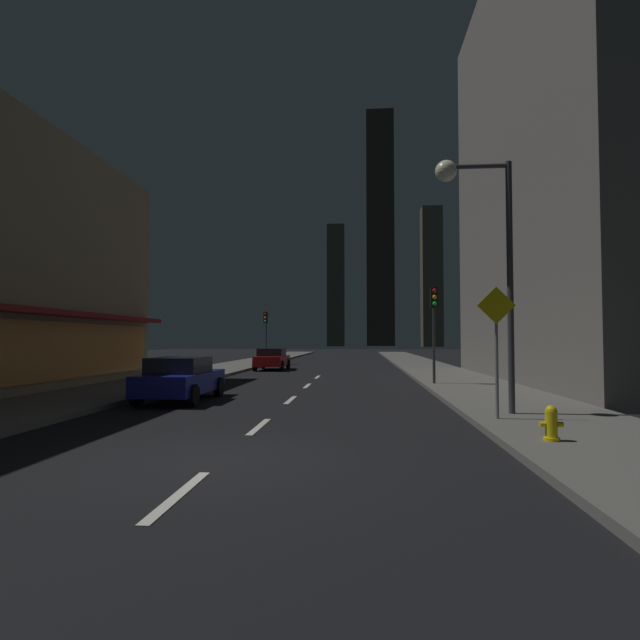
{
  "coord_description": "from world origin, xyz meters",
  "views": [
    {
      "loc": [
        2.38,
        -8.49,
        2.03
      ],
      "look_at": [
        0.0,
        20.47,
        3.16
      ],
      "focal_mm": 28.39,
      "sensor_mm": 36.0,
      "label": 1
    }
  ],
  "objects_px": {
    "car_parked_near": "(181,379)",
    "pedestrian_crossing_sign": "(497,340)",
    "traffic_light_near_right": "(434,313)",
    "fire_hydrant_yellow_near": "(551,424)",
    "fire_hydrant_far_left": "(198,371)",
    "traffic_light_far_left": "(266,326)",
    "street_lamp_right": "(477,223)",
    "car_parked_far": "(272,359)"
  },
  "relations": [
    {
      "from": "car_parked_near",
      "to": "pedestrian_crossing_sign",
      "type": "xyz_separation_m",
      "value": [
        9.2,
        -3.98,
        1.28
      ]
    },
    {
      "from": "traffic_light_near_right",
      "to": "pedestrian_crossing_sign",
      "type": "bearing_deg",
      "value": -89.41
    },
    {
      "from": "fire_hydrant_yellow_near",
      "to": "fire_hydrant_far_left",
      "type": "distance_m",
      "value": 19.37
    },
    {
      "from": "fire_hydrant_far_left",
      "to": "traffic_light_far_left",
      "type": "xyz_separation_m",
      "value": [
        0.4,
        16.0,
        2.74
      ]
    },
    {
      "from": "car_parked_near",
      "to": "traffic_light_near_right",
      "type": "relative_size",
      "value": 1.01
    },
    {
      "from": "street_lamp_right",
      "to": "car_parked_far",
      "type": "bearing_deg",
      "value": 113.96
    },
    {
      "from": "fire_hydrant_far_left",
      "to": "pedestrian_crossing_sign",
      "type": "relative_size",
      "value": 0.21
    },
    {
      "from": "pedestrian_crossing_sign",
      "to": "fire_hydrant_yellow_near",
      "type": "bearing_deg",
      "value": -83.4
    },
    {
      "from": "street_lamp_right",
      "to": "car_parked_near",
      "type": "bearing_deg",
      "value": 161.16
    },
    {
      "from": "fire_hydrant_yellow_near",
      "to": "street_lamp_right",
      "type": "xyz_separation_m",
      "value": [
        -0.52,
        3.51,
        4.61
      ]
    },
    {
      "from": "traffic_light_near_right",
      "to": "street_lamp_right",
      "type": "bearing_deg",
      "value": -90.79
    },
    {
      "from": "traffic_light_near_right",
      "to": "traffic_light_far_left",
      "type": "height_order",
      "value": "same"
    },
    {
      "from": "traffic_light_far_left",
      "to": "pedestrian_crossing_sign",
      "type": "xyz_separation_m",
      "value": [
        11.1,
        -28.77,
        -1.18
      ]
    },
    {
      "from": "car_parked_near",
      "to": "traffic_light_far_left",
      "type": "bearing_deg",
      "value": 94.38
    },
    {
      "from": "car_parked_far",
      "to": "traffic_light_near_right",
      "type": "bearing_deg",
      "value": -51.5
    },
    {
      "from": "car_parked_far",
      "to": "car_parked_near",
      "type": "bearing_deg",
      "value": -90.0
    },
    {
      "from": "car_parked_near",
      "to": "traffic_light_far_left",
      "type": "distance_m",
      "value": 24.98
    },
    {
      "from": "car_parked_near",
      "to": "pedestrian_crossing_sign",
      "type": "relative_size",
      "value": 1.34
    },
    {
      "from": "car_parked_far",
      "to": "pedestrian_crossing_sign",
      "type": "height_order",
      "value": "pedestrian_crossing_sign"
    },
    {
      "from": "car_parked_near",
      "to": "traffic_light_far_left",
      "type": "height_order",
      "value": "traffic_light_far_left"
    },
    {
      "from": "car_parked_far",
      "to": "fire_hydrant_yellow_near",
      "type": "xyz_separation_m",
      "value": [
        9.5,
        -23.72,
        -0.29
      ]
    },
    {
      "from": "traffic_light_near_right",
      "to": "traffic_light_far_left",
      "type": "xyz_separation_m",
      "value": [
        -11.0,
        19.08,
        0.0
      ]
    },
    {
      "from": "traffic_light_near_right",
      "to": "street_lamp_right",
      "type": "distance_m",
      "value": 8.97
    },
    {
      "from": "fire_hydrant_far_left",
      "to": "fire_hydrant_yellow_near",
      "type": "bearing_deg",
      "value": -52.47
    },
    {
      "from": "fire_hydrant_yellow_near",
      "to": "fire_hydrant_far_left",
      "type": "bearing_deg",
      "value": 127.53
    },
    {
      "from": "fire_hydrant_far_left",
      "to": "traffic_light_near_right",
      "type": "bearing_deg",
      "value": -15.13
    },
    {
      "from": "car_parked_near",
      "to": "pedestrian_crossing_sign",
      "type": "distance_m",
      "value": 10.1
    },
    {
      "from": "fire_hydrant_yellow_near",
      "to": "traffic_light_near_right",
      "type": "height_order",
      "value": "traffic_light_near_right"
    },
    {
      "from": "fire_hydrant_far_left",
      "to": "traffic_light_far_left",
      "type": "relative_size",
      "value": 0.16
    },
    {
      "from": "car_parked_near",
      "to": "car_parked_far",
      "type": "xyz_separation_m",
      "value": [
        0.0,
        17.15,
        0.0
      ]
    },
    {
      "from": "traffic_light_far_left",
      "to": "street_lamp_right",
      "type": "xyz_separation_m",
      "value": [
        10.88,
        -27.85,
        1.87
      ]
    },
    {
      "from": "car_parked_near",
      "to": "fire_hydrant_yellow_near",
      "type": "height_order",
      "value": "car_parked_near"
    },
    {
      "from": "car_parked_far",
      "to": "street_lamp_right",
      "type": "bearing_deg",
      "value": -66.04
    },
    {
      "from": "fire_hydrant_far_left",
      "to": "pedestrian_crossing_sign",
      "type": "xyz_separation_m",
      "value": [
        11.5,
        -12.77,
        1.56
      ]
    },
    {
      "from": "traffic_light_far_left",
      "to": "pedestrian_crossing_sign",
      "type": "height_order",
      "value": "traffic_light_far_left"
    },
    {
      "from": "street_lamp_right",
      "to": "fire_hydrant_yellow_near",
      "type": "bearing_deg",
      "value": -81.57
    },
    {
      "from": "traffic_light_near_right",
      "to": "street_lamp_right",
      "type": "relative_size",
      "value": 0.64
    },
    {
      "from": "car_parked_near",
      "to": "car_parked_far",
      "type": "height_order",
      "value": "same"
    },
    {
      "from": "street_lamp_right",
      "to": "pedestrian_crossing_sign",
      "type": "xyz_separation_m",
      "value": [
        0.22,
        -0.92,
        -3.05
      ]
    },
    {
      "from": "fire_hydrant_yellow_near",
      "to": "traffic_light_far_left",
      "type": "relative_size",
      "value": 0.16
    },
    {
      "from": "car_parked_far",
      "to": "fire_hydrant_far_left",
      "type": "relative_size",
      "value": 6.48
    },
    {
      "from": "street_lamp_right",
      "to": "pedestrian_crossing_sign",
      "type": "bearing_deg",
      "value": -76.48
    }
  ]
}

